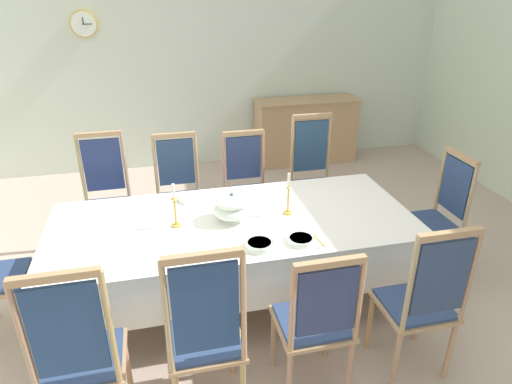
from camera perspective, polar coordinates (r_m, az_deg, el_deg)
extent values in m
cube|color=#B6A294|center=(3.81, -2.77, -13.36)|extent=(7.05, 6.17, 0.04)
cube|color=silver|center=(6.11, -8.92, 19.48)|extent=(7.05, 0.08, 3.53)
cylinder|color=tan|center=(3.22, -24.35, -15.90)|extent=(0.07, 0.07, 0.71)
cylinder|color=tan|center=(3.60, 19.14, -10.22)|extent=(0.07, 0.07, 0.71)
cylinder|color=tan|center=(3.99, -22.20, -6.95)|extent=(0.07, 0.07, 0.71)
cylinder|color=tan|center=(4.30, 12.66, -3.17)|extent=(0.07, 0.07, 0.71)
cube|color=tan|center=(3.39, -2.87, -4.66)|extent=(2.58, 1.04, 0.08)
cube|color=tan|center=(3.36, -2.89, -3.85)|extent=(2.70, 1.16, 0.03)
cube|color=white|center=(3.35, -2.90, -3.60)|extent=(2.72, 1.18, 0.00)
cube|color=white|center=(2.98, -0.71, -12.22)|extent=(2.72, 0.00, 0.39)
cube|color=white|center=(3.95, -4.39, -2.10)|extent=(2.72, 0.00, 0.39)
cube|color=white|center=(3.52, -25.32, -8.51)|extent=(0.00, 1.18, 0.39)
cube|color=white|center=(3.89, 17.24, -3.76)|extent=(0.00, 1.18, 0.39)
cylinder|color=tan|center=(3.11, -23.68, -20.71)|extent=(0.04, 0.04, 0.46)
cylinder|color=tan|center=(3.04, -16.23, -20.41)|extent=(0.04, 0.04, 0.46)
cube|color=tan|center=(2.77, -21.11, -19.68)|extent=(0.44, 0.42, 0.03)
cube|color=navy|center=(2.76, -21.20, -19.32)|extent=(0.40, 0.38, 0.02)
cylinder|color=tan|center=(2.45, -27.65, -16.84)|extent=(0.03, 0.03, 0.69)
cylinder|color=tan|center=(2.37, -18.17, -16.47)|extent=(0.03, 0.03, 0.69)
cube|color=navy|center=(2.38, -23.13, -16.08)|extent=(0.34, 0.02, 0.53)
cube|color=tan|center=(2.20, -24.52, -9.91)|extent=(0.40, 0.04, 0.04)
cylinder|color=tan|center=(4.22, -15.70, -6.04)|extent=(0.04, 0.04, 0.46)
cylinder|color=tan|center=(4.27, -20.80, -6.47)|extent=(0.04, 0.04, 0.46)
cylinder|color=tan|center=(4.53, -15.61, -3.71)|extent=(0.04, 0.04, 0.46)
cylinder|color=tan|center=(4.58, -20.36, -4.14)|extent=(0.04, 0.04, 0.46)
cube|color=tan|center=(4.28, -18.56, -2.23)|extent=(0.44, 0.42, 0.03)
cube|color=navy|center=(4.27, -18.61, -1.94)|extent=(0.40, 0.38, 0.02)
cylinder|color=tan|center=(4.30, -16.44, 3.17)|extent=(0.03, 0.03, 0.65)
cylinder|color=tan|center=(4.34, -21.56, 2.63)|extent=(0.03, 0.03, 0.65)
cube|color=navy|center=(4.31, -19.08, 3.31)|extent=(0.34, 0.02, 0.50)
cube|color=tan|center=(4.21, -19.64, 7.00)|extent=(0.40, 0.04, 0.04)
cylinder|color=tan|center=(3.03, -10.61, -19.97)|extent=(0.04, 0.04, 0.46)
cylinder|color=tan|center=(3.05, -3.06, -19.09)|extent=(0.04, 0.04, 0.46)
cube|color=tan|center=(2.73, -6.60, -18.56)|extent=(0.44, 0.42, 0.03)
cube|color=navy|center=(2.72, -6.63, -18.18)|extent=(0.40, 0.38, 0.02)
cylinder|color=tan|center=(2.34, -11.36, -15.87)|extent=(0.03, 0.03, 0.70)
cylinder|color=tan|center=(2.37, -1.61, -14.73)|extent=(0.03, 0.03, 0.70)
cube|color=navy|center=(2.33, -6.49, -14.69)|extent=(0.34, 0.02, 0.53)
cube|color=tan|center=(2.14, -6.90, -8.22)|extent=(0.40, 0.04, 0.04)
cylinder|color=tan|center=(4.22, -6.72, -5.15)|extent=(0.04, 0.04, 0.46)
cylinder|color=tan|center=(4.21, -11.88, -5.68)|extent=(0.04, 0.04, 0.46)
cylinder|color=tan|center=(4.54, -7.28, -2.89)|extent=(0.04, 0.04, 0.46)
cylinder|color=tan|center=(4.52, -12.07, -3.37)|extent=(0.04, 0.04, 0.46)
cube|color=tan|center=(4.25, -9.72, -1.37)|extent=(0.44, 0.42, 0.03)
cube|color=navy|center=(4.24, -9.75, -1.07)|extent=(0.40, 0.38, 0.02)
cylinder|color=tan|center=(4.31, -7.63, 3.68)|extent=(0.03, 0.03, 0.59)
cylinder|color=tan|center=(4.30, -12.81, 3.18)|extent=(0.03, 0.03, 0.59)
cube|color=navy|center=(4.29, -10.25, 3.80)|extent=(0.34, 0.02, 0.45)
cube|color=tan|center=(4.20, -10.53, 7.20)|extent=(0.40, 0.04, 0.04)
cylinder|color=tan|center=(3.09, 2.26, -18.28)|extent=(0.04, 0.04, 0.46)
cylinder|color=#A77E57|center=(3.19, 9.16, -17.00)|extent=(0.04, 0.04, 0.46)
cylinder|color=tan|center=(2.85, 4.32, -23.11)|extent=(0.04, 0.04, 0.46)
cylinder|color=tan|center=(2.96, 11.90, -21.46)|extent=(0.04, 0.04, 0.46)
cube|color=tan|center=(2.85, 7.19, -16.43)|extent=(0.44, 0.42, 0.03)
cube|color=navy|center=(2.83, 7.22, -16.06)|extent=(0.40, 0.38, 0.02)
cylinder|color=tan|center=(2.47, 4.70, -15.03)|extent=(0.03, 0.03, 0.56)
cylinder|color=tan|center=(2.59, 13.17, -13.42)|extent=(0.03, 0.03, 0.56)
cube|color=navy|center=(2.51, 9.10, -13.75)|extent=(0.34, 0.02, 0.42)
cube|color=tan|center=(2.36, 9.52, -9.00)|extent=(0.40, 0.04, 0.04)
cylinder|color=tan|center=(4.33, 1.96, -4.17)|extent=(0.04, 0.04, 0.46)
cylinder|color=tan|center=(4.25, -3.01, -4.74)|extent=(0.04, 0.04, 0.46)
cylinder|color=tan|center=(4.63, 0.80, -2.03)|extent=(0.04, 0.04, 0.46)
cylinder|color=tan|center=(4.57, -3.83, -2.53)|extent=(0.04, 0.04, 0.46)
cube|color=tan|center=(4.33, -1.04, -0.49)|extent=(0.44, 0.42, 0.03)
cube|color=navy|center=(4.32, -1.05, -0.20)|extent=(0.40, 0.38, 0.02)
cylinder|color=tan|center=(4.42, 0.88, 4.28)|extent=(0.03, 0.03, 0.57)
cylinder|color=tan|center=(4.35, -4.13, 3.84)|extent=(0.03, 0.03, 0.57)
cube|color=navy|center=(4.37, -1.61, 4.42)|extent=(0.34, 0.02, 0.43)
cube|color=tan|center=(4.28, -1.65, 7.62)|extent=(0.40, 0.04, 0.04)
cylinder|color=tan|center=(3.30, 14.40, -15.85)|extent=(0.04, 0.04, 0.46)
cylinder|color=tan|center=(3.47, 20.19, -14.42)|extent=(0.04, 0.04, 0.46)
cylinder|color=tan|center=(3.08, 17.54, -19.98)|extent=(0.04, 0.04, 0.46)
cylinder|color=tan|center=(3.26, 23.64, -18.14)|extent=(0.04, 0.04, 0.46)
cube|color=tan|center=(3.12, 19.61, -13.69)|extent=(0.44, 0.42, 0.03)
cube|color=navy|center=(3.10, 19.68, -13.33)|extent=(0.40, 0.38, 0.02)
cylinder|color=tan|center=(2.70, 19.16, -11.45)|extent=(0.03, 0.03, 0.64)
cylinder|color=tan|center=(2.91, 25.81, -9.86)|extent=(0.03, 0.03, 0.64)
cube|color=navy|center=(2.79, 22.73, -10.11)|extent=(0.34, 0.02, 0.48)
cube|color=tan|center=(2.64, 23.76, -5.00)|extent=(0.40, 0.04, 0.04)
cylinder|color=tan|center=(4.54, 10.45, -3.12)|extent=(0.04, 0.04, 0.46)
cylinder|color=tan|center=(4.41, 5.89, -3.69)|extent=(0.04, 0.04, 0.46)
cylinder|color=tan|center=(4.83, 8.81, -1.14)|extent=(0.04, 0.04, 0.46)
cylinder|color=tan|center=(4.71, 4.50, -1.63)|extent=(0.04, 0.04, 0.46)
cube|color=tan|center=(4.51, 7.59, 0.39)|extent=(0.44, 0.42, 0.03)
cube|color=navy|center=(4.50, 7.61, 0.67)|extent=(0.40, 0.38, 0.02)
cylinder|color=tan|center=(4.61, 9.32, 5.64)|extent=(0.03, 0.03, 0.69)
cylinder|color=tan|center=(4.48, 4.66, 5.31)|extent=(0.03, 0.03, 0.69)
cube|color=navy|center=(4.53, 7.05, 5.89)|extent=(0.34, 0.02, 0.53)
cube|color=tan|center=(4.43, 7.26, 9.68)|extent=(0.40, 0.04, 0.04)
cylinder|color=tan|center=(3.88, -26.26, -11.02)|extent=(0.04, 0.04, 0.46)
cylinder|color=tan|center=(3.58, -27.42, -14.54)|extent=(0.04, 0.04, 0.46)
cylinder|color=tan|center=(3.99, 19.98, -8.70)|extent=(0.04, 0.04, 0.46)
cylinder|color=tan|center=(4.25, 17.33, -6.00)|extent=(0.04, 0.04, 0.46)
cylinder|color=tan|center=(4.18, 24.19, -7.81)|extent=(0.04, 0.04, 0.46)
cylinder|color=tan|center=(4.44, 21.38, -5.30)|extent=(0.04, 0.04, 0.46)
cube|color=tan|center=(4.09, 21.24, -4.00)|extent=(0.42, 0.44, 0.03)
cube|color=navy|center=(4.08, 21.30, -3.70)|extent=(0.38, 0.40, 0.02)
cylinder|color=tan|center=(3.93, 25.78, -0.93)|extent=(0.03, 0.03, 0.61)
cylinder|color=tan|center=(4.20, 22.65, 1.35)|extent=(0.03, 0.03, 0.61)
cube|color=navy|center=(4.05, 24.24, 0.64)|extent=(0.02, 0.34, 0.46)
cube|color=tan|center=(3.96, 24.94, 4.22)|extent=(0.04, 0.40, 0.04)
cylinder|color=white|center=(3.34, -3.06, -3.43)|extent=(0.15, 0.15, 0.02)
ellipsoid|color=white|center=(3.31, -3.09, -2.32)|extent=(0.28, 0.28, 0.13)
ellipsoid|color=white|center=(3.28, -3.12, -1.19)|extent=(0.25, 0.25, 0.10)
sphere|color=#466B50|center=(3.25, -3.14, -0.34)|extent=(0.03, 0.03, 0.03)
cylinder|color=gold|center=(3.31, -10.18, -4.21)|extent=(0.07, 0.07, 0.02)
cylinder|color=gold|center=(3.26, -10.33, -2.50)|extent=(0.02, 0.02, 0.21)
cone|color=gold|center=(3.21, -10.48, -0.77)|extent=(0.04, 0.04, 0.02)
cylinder|color=silver|center=(3.18, -10.56, 0.20)|extent=(0.02, 0.02, 0.10)
cylinder|color=gold|center=(3.44, 4.10, -2.66)|extent=(0.07, 0.07, 0.02)
cylinder|color=gold|center=(3.39, 4.16, -1.01)|extent=(0.02, 0.02, 0.21)
cone|color=gold|center=(3.34, 4.21, 0.66)|extent=(0.04, 0.04, 0.02)
cylinder|color=silver|center=(3.31, 4.25, 1.60)|extent=(0.02, 0.02, 0.10)
cylinder|color=white|center=(3.08, 5.78, -6.13)|extent=(0.19, 0.19, 0.04)
cylinder|color=white|center=(3.08, 5.78, -6.04)|extent=(0.16, 0.16, 0.02)
torus|color=#466B50|center=(3.07, 5.79, -5.89)|extent=(0.19, 0.19, 0.01)
cylinder|color=white|center=(3.67, -8.63, -0.80)|extent=(0.18, 0.18, 0.03)
cylinder|color=white|center=(3.67, -8.64, -0.73)|extent=(0.15, 0.15, 0.02)
torus|color=#466B50|center=(3.67, -8.65, -0.60)|extent=(0.18, 0.18, 0.01)
cylinder|color=white|center=(3.00, 0.44, -6.79)|extent=(0.20, 0.20, 0.04)
cylinder|color=white|center=(3.00, 0.44, -6.69)|extent=(0.16, 0.16, 0.03)
torus|color=#466B50|center=(2.99, 0.44, -6.50)|extent=(0.19, 0.19, 0.01)
cube|color=gold|center=(3.10, 8.28, -6.34)|extent=(0.03, 0.14, 0.00)
ellipsoid|color=gold|center=(3.16, 7.56, -5.57)|extent=(0.03, 0.05, 0.01)
cube|color=gold|center=(3.64, -10.43, -1.41)|extent=(0.02, 0.14, 0.00)
ellipsoid|color=gold|center=(3.72, -10.63, -0.83)|extent=(0.03, 0.05, 0.01)
cube|color=tan|center=(6.39, 6.39, 7.71)|extent=(1.40, 0.44, 0.88)
cube|color=tan|center=(6.27, 6.60, 11.64)|extent=(1.44, 0.48, 0.02)
cube|color=tan|center=(6.72, 8.61, 8.44)|extent=(0.59, 0.01, 0.70)
cube|color=tan|center=(6.50, 2.79, 8.12)|extent=(0.59, 0.01, 0.70)
cylinder|color=#D1B251|center=(6.05, -21.26, 19.49)|extent=(0.32, 0.05, 0.32)
cylinder|color=white|center=(6.02, -21.29, 19.46)|extent=(0.28, 0.01, 0.28)
cube|color=black|center=(6.01, -21.35, 19.79)|extent=(0.01, 0.00, 0.08)
cube|color=black|center=(6.01, -20.88, 19.52)|extent=(0.11, 0.00, 0.01)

